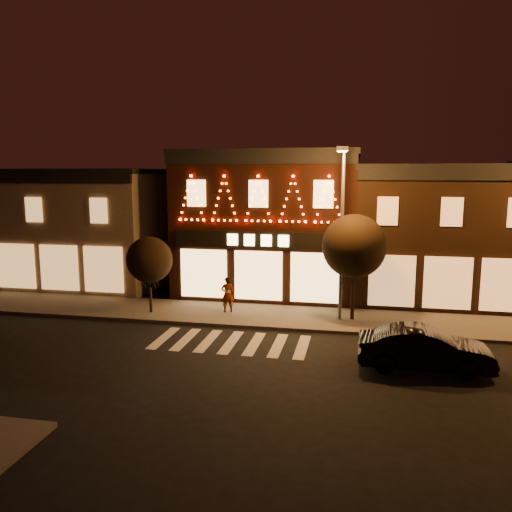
% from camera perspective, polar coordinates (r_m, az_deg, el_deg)
% --- Properties ---
extents(ground, '(120.00, 120.00, 0.00)m').
position_cam_1_polar(ground, '(18.17, -5.97, -13.57)').
color(ground, black).
rests_on(ground, ground).
extents(sidewalk_far, '(44.00, 4.00, 0.15)m').
position_cam_1_polar(sidewalk_far, '(25.15, 3.90, -6.86)').
color(sidewalk_far, '#47423D').
rests_on(sidewalk_far, ground).
extents(building_left, '(12.20, 8.28, 7.30)m').
position_cam_1_polar(building_left, '(35.16, -19.70, 3.17)').
color(building_left, brown).
rests_on(building_left, ground).
extents(building_pulp, '(10.20, 8.34, 8.30)m').
position_cam_1_polar(building_pulp, '(30.51, 1.72, 3.82)').
color(building_pulp, black).
rests_on(building_pulp, ground).
extents(building_right_a, '(9.20, 8.28, 7.50)m').
position_cam_1_polar(building_right_a, '(30.47, 19.64, 2.52)').
color(building_right_a, black).
rests_on(building_right_a, ground).
extents(streetlamp_mid, '(0.51, 1.84, 8.07)m').
position_cam_1_polar(streetlamp_mid, '(23.81, 9.58, 3.93)').
color(streetlamp_mid, '#59595E').
rests_on(streetlamp_mid, sidewalk_far).
extents(tree_left, '(2.28, 2.28, 3.81)m').
position_cam_1_polar(tree_left, '(25.70, -11.83, -0.42)').
color(tree_left, black).
rests_on(tree_left, sidewalk_far).
extents(tree_right, '(3.00, 3.00, 5.02)m').
position_cam_1_polar(tree_right, '(24.25, 10.92, 1.08)').
color(tree_right, black).
rests_on(tree_right, sidewalk_far).
extents(dark_sedan, '(4.72, 1.66, 1.55)m').
position_cam_1_polar(dark_sedan, '(19.62, 18.33, -9.84)').
color(dark_sedan, black).
rests_on(dark_sedan, ground).
extents(pedestrian, '(0.77, 0.63, 1.80)m').
position_cam_1_polar(pedestrian, '(25.58, -3.20, -4.31)').
color(pedestrian, gray).
rests_on(pedestrian, sidewalk_far).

